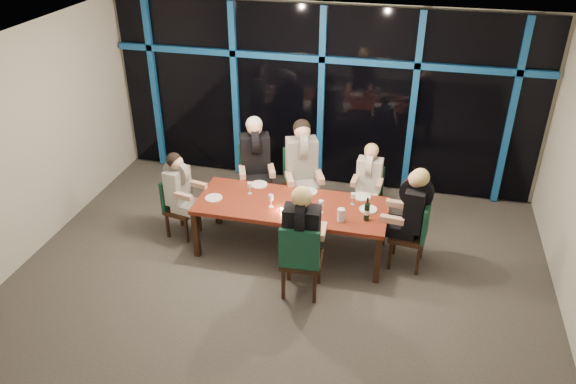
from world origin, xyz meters
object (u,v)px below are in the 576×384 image
Objects in this scene: chair_near_mid at (301,257)px; water_pitcher at (341,215)px; dining_table at (291,208)px; chair_far_right at (368,192)px; diner_near_mid at (302,225)px; diner_end_right at (412,204)px; wine_bottle at (367,211)px; diner_far_right at (369,173)px; chair_far_mid at (301,179)px; diner_far_left at (255,152)px; chair_end_right at (415,231)px; chair_end_left at (177,204)px; chair_far_left at (256,174)px; diner_far_mid at (302,157)px; diner_end_left at (179,183)px.

chair_near_mid reaches higher than water_pitcher.
chair_far_right reaches higher than dining_table.
diner_near_mid reaches higher than water_pitcher.
diner_end_right is 0.60m from wine_bottle.
diner_far_right reaches higher than wine_bottle.
diner_near_mid is at bearing -48.61° from diner_end_right.
diner_far_right reaches higher than chair_far_mid.
diner_far_left reaches higher than diner_end_right.
diner_end_right is (0.65, -1.01, 0.46)m from chair_far_right.
chair_near_mid is (0.42, -1.94, -0.02)m from chair_far_mid.
wine_bottle is at bearing -67.85° from chair_end_right.
diner_end_right is (1.68, -0.96, 0.35)m from chair_far_mid.
wine_bottle is (2.74, -0.19, 0.37)m from chair_end_left.
chair_far_mid reaches higher than water_pitcher.
diner_far_left is at bearing -62.27° from chair_near_mid.
chair_far_left is 1.00× the size of diner_far_mid.
dining_table is 3.03× the size of diner_far_right.
diner_end_right is (1.64, -0.87, -0.08)m from diner_far_mid.
diner_near_mid is (1.15, -1.88, 0.41)m from chair_far_left.
water_pitcher is (1.53, -1.29, 0.25)m from chair_far_left.
chair_end_left is 2.27m from chair_near_mid.
chair_far_mid is 1.96m from diner_end_right.
wine_bottle reaches higher than chair_near_mid.
diner_end_right is (1.59, 0.04, 0.27)m from dining_table.
chair_far_left is at bearing 149.00° from diner_far_mid.
diner_far_mid is 1.01m from diner_far_right.
diner_end_right is (1.25, 0.98, 0.36)m from chair_near_mid.
diner_near_mid is at bearing -101.78° from diner_end_left.
chair_end_left is 3.33m from diner_end_right.
diner_end_right is 5.48× the size of water_pitcher.
diner_end_right is at bearing -51.82° from chair_far_mid.
chair_end_right is (3.38, -0.01, 0.06)m from chair_end_left.
diner_far_left is 2.54m from diner_end_right.
chair_far_mid is (0.73, -0.03, 0.01)m from chair_far_left.
chair_end_right is 2.00m from diner_far_mid.
diner_near_mid is (-1.34, -0.88, 0.45)m from chair_end_right.
diner_far_right is at bearing -136.21° from chair_end_right.
dining_table is 2.98× the size of diner_end_left.
diner_near_mid is (-0.61, -1.83, 0.16)m from diner_far_right.
water_pitcher is (0.80, -1.26, 0.23)m from chair_far_mid.
diner_end_left reaches higher than chair_end_right.
diner_far_left reaches higher than dining_table.
diner_far_right reaches higher than dining_table.
chair_far_mid is 1.26× the size of diner_far_right.
diner_far_right is at bearing -18.25° from diner_far_mid.
diner_far_mid reaches higher than water_pitcher.
diner_far_right is 0.84× the size of diner_near_mid.
chair_end_left is 0.87× the size of diner_near_mid.
diner_far_left is at bearing 129.61° from dining_table.
chair_near_mid is at bearing -47.93° from chair_end_right.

